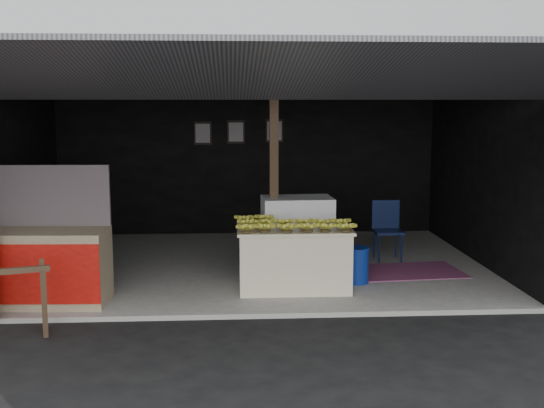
{
  "coord_description": "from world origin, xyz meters",
  "views": [
    {
      "loc": [
        -0.3,
        -7.52,
        2.45
      ],
      "look_at": [
        0.25,
        1.56,
        1.1
      ],
      "focal_mm": 45.0,
      "sensor_mm": 36.0,
      "label": 1
    }
  ],
  "objects": [
    {
      "name": "sawhorse",
      "position": [
        -2.58,
        -0.54,
        0.49
      ],
      "size": [
        0.85,
        0.84,
        0.77
      ],
      "rotation": [
        0.0,
        0.0,
        0.29
      ],
      "color": "#503928",
      "rests_on": "ground"
    },
    {
      "name": "banana_table",
      "position": [
        0.51,
        1.06,
        0.46
      ],
      "size": [
        1.47,
        0.91,
        0.81
      ],
      "rotation": [
        0.0,
        0.0,
        -0.0
      ],
      "color": "silver",
      "rests_on": "concrete_slab"
    },
    {
      "name": "picture_frames",
      "position": [
        -0.17,
        4.89,
        1.93
      ],
      "size": [
        1.62,
        0.04,
        0.46
      ],
      "color": "black",
      "rests_on": "shophouse"
    },
    {
      "name": "white_crate",
      "position": [
        0.63,
        1.89,
        0.6
      ],
      "size": [
        1.01,
        0.71,
        1.08
      ],
      "rotation": [
        0.0,
        0.0,
        0.05
      ],
      "color": "white",
      "rests_on": "concrete_slab"
    },
    {
      "name": "concrete_slab",
      "position": [
        0.0,
        2.5,
        0.03
      ],
      "size": [
        7.0,
        5.0,
        0.06
      ],
      "primitive_type": "cube",
      "color": "gray",
      "rests_on": "ground"
    },
    {
      "name": "plastic_chair",
      "position": [
        2.09,
        2.66,
        0.59
      ],
      "size": [
        0.43,
        0.43,
        0.91
      ],
      "rotation": [
        0.0,
        0.0,
        0.01
      ],
      "color": "#091336",
      "rests_on": "concrete_slab"
    },
    {
      "name": "ground",
      "position": [
        0.0,
        0.0,
        0.0
      ],
      "size": [
        80.0,
        80.0,
        0.0
      ],
      "primitive_type": "plane",
      "color": "black",
      "rests_on": "ground"
    },
    {
      "name": "banana_pile",
      "position": [
        0.51,
        1.06,
        0.94
      ],
      "size": [
        1.35,
        0.81,
        0.16
      ],
      "primitive_type": null,
      "rotation": [
        0.0,
        0.0,
        -0.0
      ],
      "color": "yellow",
      "rests_on": "banana_table"
    },
    {
      "name": "neighbor_stall",
      "position": [
        -2.59,
        0.58,
        0.55
      ],
      "size": [
        1.63,
        0.79,
        1.65
      ],
      "rotation": [
        0.0,
        0.0,
        -0.04
      ],
      "color": "#998466",
      "rests_on": "concrete_slab"
    },
    {
      "name": "water_barrel",
      "position": [
        1.38,
        1.28,
        0.29
      ],
      "size": [
        0.31,
        0.31,
        0.46
      ],
      "primitive_type": "cylinder",
      "color": "navy",
      "rests_on": "concrete_slab"
    },
    {
      "name": "magenta_rug",
      "position": [
        2.23,
        1.86,
        0.07
      ],
      "size": [
        1.58,
        1.12,
        0.01
      ],
      "primitive_type": "cube",
      "rotation": [
        0.0,
        0.0,
        0.09
      ],
      "color": "#801C5A",
      "rests_on": "concrete_slab"
    },
    {
      "name": "shophouse",
      "position": [
        0.0,
        2.82,
        2.1
      ],
      "size": [
        7.4,
        7.29,
        3.02
      ],
      "color": "black",
      "rests_on": "ground"
    }
  ]
}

